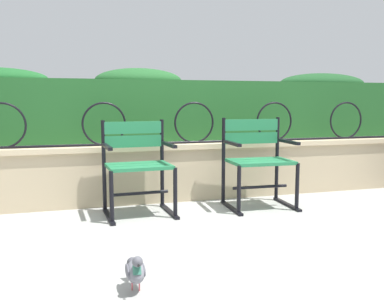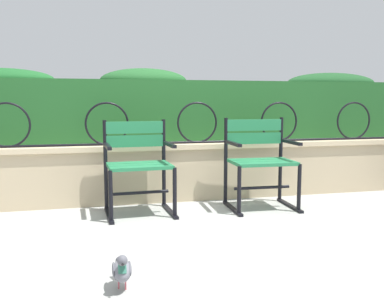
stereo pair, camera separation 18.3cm
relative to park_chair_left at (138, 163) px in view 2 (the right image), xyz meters
The scene contains 7 objects.
ground_plane 0.69m from the park_chair_left, 30.02° to the right, with size 60.00×60.00×0.00m, color #9E9E99.
stone_wall 0.67m from the park_chair_left, 46.30° to the left, with size 6.39×0.41×0.58m.
iron_arch_fence 0.55m from the park_chair_left, 59.28° to the left, with size 5.87×0.02×0.42m.
hedge_row 1.16m from the park_chair_left, 63.69° to the left, with size 6.27×0.59×0.78m.
park_chair_left is the anchor object (origin of this frame).
park_chair_right 1.15m from the park_chair_left, ahead, with size 0.63×0.54×0.85m.
pigeon_near_chairs 1.63m from the park_chair_left, 99.85° to the right, with size 0.11×0.29×0.22m.
Camera 2 is at (-0.88, -3.53, 1.01)m, focal length 39.96 mm.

